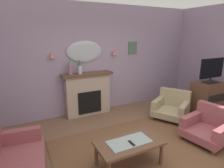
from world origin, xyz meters
The scene contains 16 objects.
floor centered at (0.00, 0.00, -0.05)m, with size 7.30×6.02×0.10m, color brown.
wall_back centered at (0.00, 2.56, 1.47)m, with size 7.30×0.10×2.94m, color #9E8CA8.
patterned_rug centered at (0.00, 0.20, 0.01)m, with size 3.20×2.40×0.01m, color brown.
fireplace centered at (-0.31, 2.34, 0.57)m, with size 1.36×0.36×1.16m.
mantel_vase_right centered at (-0.76, 2.31, 1.36)m, with size 0.12×0.12×0.43m.
mantel_vase_centre centered at (-0.51, 2.31, 1.35)m, with size 0.10×0.10×0.38m.
wall_mirror centered at (-0.31, 2.48, 1.71)m, with size 0.96×0.06×0.56m, color #B2BCC6.
wall_sconce_left centered at (-1.16, 2.43, 1.66)m, with size 0.14×0.14×0.14m, color #D17066.
wall_sconce_right centered at (0.54, 2.43, 1.66)m, with size 0.14×0.14×0.14m, color #D17066.
framed_picture centered at (1.19, 2.49, 1.75)m, with size 0.28×0.03×0.36m, color #4C6B56.
coffee_table centered at (-0.43, 0.02, 0.38)m, with size 1.10×0.60×0.45m.
tv_remote centered at (-0.43, -0.05, 0.45)m, with size 0.04×0.16×0.02m, color black.
armchair_in_corner centered at (1.47, -0.06, 0.31)m, with size 0.94×0.92×0.71m.
armchair_beside_couch centered at (1.59, 1.14, 0.31)m, with size 1.11×1.10×0.71m.
tv_cabinet centered at (2.60, 0.87, 0.45)m, with size 0.80×0.57×0.90m.
tv_flatscreen centered at (2.60, 0.85, 1.25)m, with size 0.84×0.24×0.65m.
Camera 1 is at (-1.93, -2.31, 2.16)m, focal length 30.30 mm.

